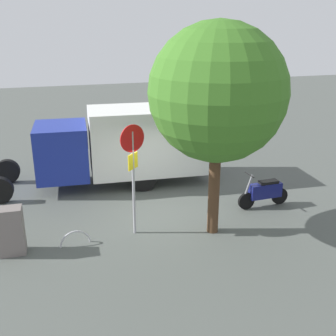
{
  "coord_description": "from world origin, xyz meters",
  "views": [
    {
      "loc": [
        3.28,
        11.24,
        5.73
      ],
      "look_at": [
        -0.36,
        -0.87,
        1.27
      ],
      "focal_mm": 44.11,
      "sensor_mm": 36.0,
      "label": 1
    }
  ],
  "objects_px": {
    "box_truck_near": "(124,142)",
    "bike_rack_hoop": "(76,245)",
    "utility_cabinet": "(10,231)",
    "street_tree": "(218,93)",
    "stop_sign": "(133,163)",
    "motorcycle": "(265,192)"
  },
  "relations": [
    {
      "from": "utility_cabinet",
      "to": "bike_rack_hoop",
      "type": "xyz_separation_m",
      "value": [
        -1.61,
        0.03,
        -0.65
      ]
    },
    {
      "from": "motorcycle",
      "to": "utility_cabinet",
      "type": "xyz_separation_m",
      "value": [
        7.78,
        0.74,
        0.13
      ]
    },
    {
      "from": "street_tree",
      "to": "motorcycle",
      "type": "bearing_deg",
      "value": -153.95
    },
    {
      "from": "box_truck_near",
      "to": "street_tree",
      "type": "xyz_separation_m",
      "value": [
        -1.68,
        4.56,
        2.43
      ]
    },
    {
      "from": "utility_cabinet",
      "to": "box_truck_near",
      "type": "bearing_deg",
      "value": -132.33
    },
    {
      "from": "street_tree",
      "to": "bike_rack_hoop",
      "type": "height_order",
      "value": "street_tree"
    },
    {
      "from": "motorcycle",
      "to": "bike_rack_hoop",
      "type": "bearing_deg",
      "value": 4.9
    },
    {
      "from": "stop_sign",
      "to": "utility_cabinet",
      "type": "bearing_deg",
      "value": 2.71
    },
    {
      "from": "street_tree",
      "to": "utility_cabinet",
      "type": "xyz_separation_m",
      "value": [
        5.49,
        -0.38,
        -3.36
      ]
    },
    {
      "from": "street_tree",
      "to": "bike_rack_hoop",
      "type": "relative_size",
      "value": 6.88
    },
    {
      "from": "motorcycle",
      "to": "bike_rack_hoop",
      "type": "distance_m",
      "value": 6.25
    },
    {
      "from": "stop_sign",
      "to": "bike_rack_hoop",
      "type": "bearing_deg",
      "value": 6.23
    },
    {
      "from": "stop_sign",
      "to": "street_tree",
      "type": "bearing_deg",
      "value": 166.12
    },
    {
      "from": "motorcycle",
      "to": "street_tree",
      "type": "xyz_separation_m",
      "value": [
        2.29,
        1.12,
        3.49
      ]
    },
    {
      "from": "motorcycle",
      "to": "street_tree",
      "type": "relative_size",
      "value": 0.31
    },
    {
      "from": "stop_sign",
      "to": "street_tree",
      "type": "height_order",
      "value": "street_tree"
    },
    {
      "from": "street_tree",
      "to": "utility_cabinet",
      "type": "relative_size",
      "value": 4.53
    },
    {
      "from": "street_tree",
      "to": "box_truck_near",
      "type": "bearing_deg",
      "value": -69.78
    },
    {
      "from": "bike_rack_hoop",
      "to": "utility_cabinet",
      "type": "bearing_deg",
      "value": -1.04
    },
    {
      "from": "box_truck_near",
      "to": "stop_sign",
      "type": "height_order",
      "value": "stop_sign"
    },
    {
      "from": "utility_cabinet",
      "to": "street_tree",
      "type": "bearing_deg",
      "value": 176.02
    },
    {
      "from": "box_truck_near",
      "to": "bike_rack_hoop",
      "type": "relative_size",
      "value": 9.48
    }
  ]
}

